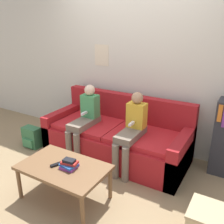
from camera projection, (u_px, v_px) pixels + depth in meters
name	position (u px, v px, depth m)	size (l,w,h in m)	color
ground_plane	(96.00, 173.00, 3.29)	(10.00, 10.00, 0.00)	#937A56
wall_back	(135.00, 63.00, 3.71)	(8.00, 0.06, 2.60)	beige
couch	(117.00, 138.00, 3.64)	(2.06, 0.88, 0.86)	maroon
coffee_table	(64.00, 169.00, 2.71)	(0.95, 0.59, 0.41)	brown
person_left	(85.00, 119.00, 3.56)	(0.24, 0.59, 1.04)	#756656
person_right	(131.00, 130.00, 3.20)	(0.24, 0.59, 1.04)	#756656
tv_remote	(58.00, 164.00, 2.72)	(0.10, 0.17, 0.02)	black
book_stack	(69.00, 164.00, 2.65)	(0.19, 0.17, 0.11)	#7A3389
backpack	(32.00, 137.00, 3.93)	(0.28, 0.19, 0.33)	#336B42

